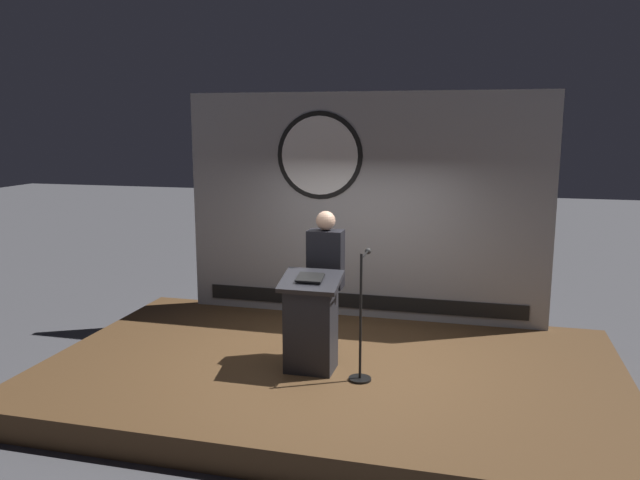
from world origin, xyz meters
name	(u,v)px	position (x,y,z in m)	size (l,w,h in m)	color
ground_plane	(331,388)	(0.00, 0.00, 0.00)	(40.00, 40.00, 0.00)	#4C4C51
stage_platform	(331,376)	(0.00, 0.00, 0.15)	(6.40, 4.00, 0.30)	brown
banner_display	(362,207)	(-0.02, 1.85, 1.84)	(4.96, 0.12, 3.08)	#9E9EA3
podium	(311,324)	(-0.17, -0.23, 0.83)	(0.64, 0.50, 1.09)	#26262B
speaker_person	(326,283)	(-0.13, 0.25, 1.17)	(0.40, 0.26, 1.70)	black
microphone_stand	(361,335)	(0.40, -0.33, 0.77)	(0.24, 0.54, 1.36)	black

